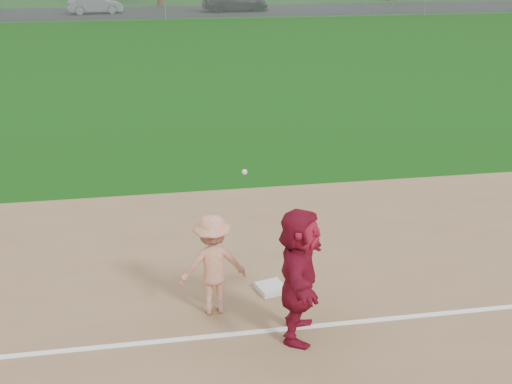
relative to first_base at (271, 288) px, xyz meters
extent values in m
plane|color=#10430C|center=(-0.05, -0.34, -0.07)|extent=(160.00, 160.00, 0.00)
cube|color=white|center=(-0.05, -1.14, -0.04)|extent=(60.00, 0.10, 0.01)
cube|color=black|center=(-0.05, 45.66, -0.06)|extent=(120.00, 10.00, 0.01)
cube|color=silver|center=(0.00, 0.00, 0.00)|extent=(0.52, 0.52, 0.10)
imported|color=maroon|center=(0.13, -1.30, 0.94)|extent=(1.07, 1.92, 1.97)
imported|color=slate|center=(-5.36, 44.98, 0.64)|extent=(4.41, 2.21, 1.39)
imported|color=black|center=(5.82, 44.89, 0.73)|extent=(5.55, 2.59, 1.57)
imported|color=#AEAEB1|center=(-0.98, -0.44, 0.74)|extent=(1.07, 0.67, 1.58)
sphere|color=silver|center=(-0.47, -0.26, 2.12)|extent=(0.08, 0.08, 0.08)
plane|color=#999EA0|center=(-0.05, 39.66, 0.93)|extent=(110.00, 0.00, 110.00)
cylinder|color=gray|center=(-0.05, 39.66, 0.93)|extent=(0.08, 0.08, 2.00)
cylinder|color=gray|center=(19.95, 39.66, 0.93)|extent=(0.08, 0.08, 2.00)
camera|label=1|loc=(-1.81, -8.96, 5.25)|focal=45.00mm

